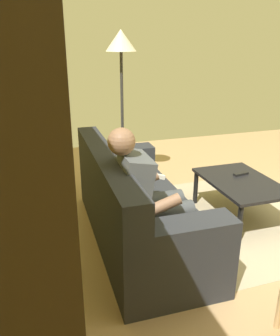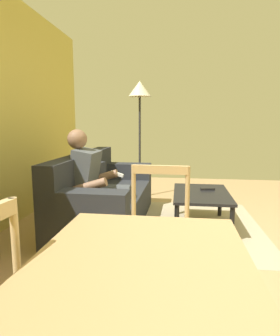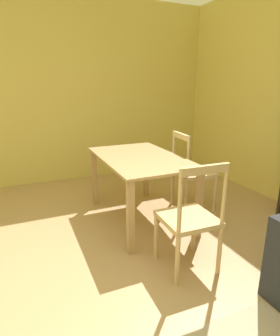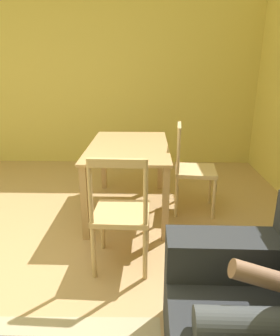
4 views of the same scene
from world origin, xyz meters
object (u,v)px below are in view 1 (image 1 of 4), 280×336
floor_lamp (121,56)px  person_lounging (146,195)px  tv_remote (241,174)px  couch (133,208)px  coffee_table (241,185)px  bookshelf (26,295)px

floor_lamp → person_lounging: bearing=171.5°
tv_remote → floor_lamp: size_ratio=0.09×
couch → coffee_table: couch is taller
coffee_table → tv_remote: size_ratio=5.67×
coffee_table → bookshelf: size_ratio=0.49×
person_lounging → floor_lamp: (1.68, -0.25, 1.00)m
couch → tv_remote: size_ratio=11.87×
couch → tv_remote: couch is taller
couch → floor_lamp: size_ratio=1.08×
coffee_table → bookshelf: (-1.51, 2.07, 0.38)m
person_lounging → tv_remote: size_ratio=6.81×
bookshelf → coffee_table: bearing=-53.9°
couch → floor_lamp: bearing=-11.0°
tv_remote → floor_lamp: bearing=32.8°
person_lounging → bookshelf: bookshelf is taller
person_lounging → coffee_table: 1.24m
couch → coffee_table: bearing=-86.5°
bookshelf → floor_lamp: 3.14m
person_lounging → couch: bearing=2.1°
person_lounging → bookshelf: bearing=140.5°
person_lounging → coffee_table: (0.40, -1.16, -0.22)m
tv_remote → bookshelf: 2.73m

